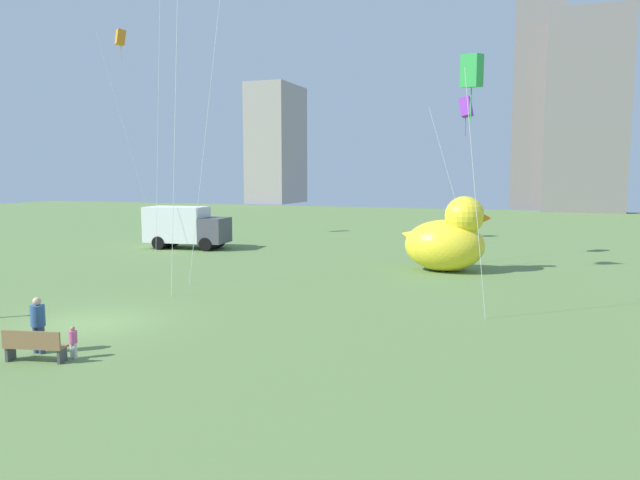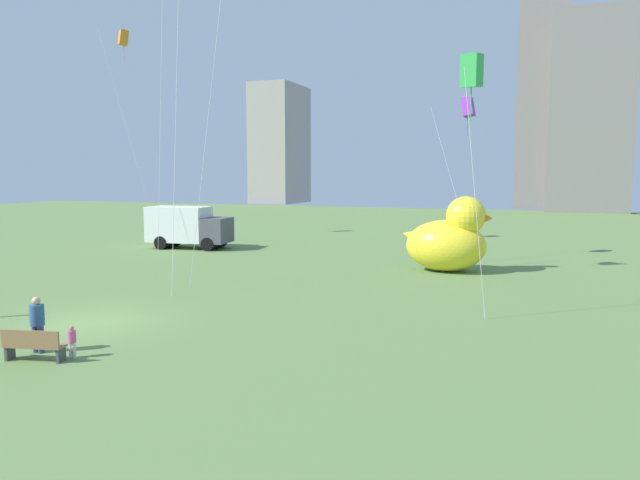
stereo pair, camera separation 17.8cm
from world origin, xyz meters
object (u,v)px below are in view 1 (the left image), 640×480
object	(u,v)px
kite_orange	(121,39)
giant_inflatable_duck	(448,239)
kite_green	(472,72)
person_adult	(38,322)
kite_purple	(466,108)
box_truck	(185,227)
park_bench	(34,345)
person_child	(73,341)

from	to	relation	value
kite_orange	giant_inflatable_duck	bearing A→B (deg)	-15.08
kite_green	person_adult	bearing A→B (deg)	-141.62
giant_inflatable_duck	kite_green	distance (m)	12.02
person_adult	kite_orange	xyz separation A→B (m)	(-16.86, 25.28, 14.36)
kite_green	kite_purple	distance (m)	14.80
giant_inflatable_duck	kite_green	size ratio (longest dim) A/B	0.52
box_truck	kite_orange	world-z (taller)	kite_orange
giant_inflatable_duck	kite_purple	size ratio (longest dim) A/B	0.50
person_adult	kite_purple	distance (m)	26.35
park_bench	kite_orange	xyz separation A→B (m)	(-17.38, 25.95, 14.78)
box_truck	kite_orange	xyz separation A→B (m)	(-7.68, 3.64, 13.82)
kite_orange	kite_green	bearing A→B (deg)	-30.81
box_truck	kite_green	xyz separation A→B (m)	(20.14, -12.96, 7.16)
giant_inflatable_duck	park_bench	bearing A→B (deg)	-114.00
person_child	kite_orange	distance (m)	34.48
person_child	kite_orange	xyz separation A→B (m)	(-18.15, 25.33, 14.75)
box_truck	kite_green	size ratio (longest dim) A/B	0.63
park_bench	person_child	size ratio (longest dim) A/B	1.90
park_bench	kite_green	size ratio (longest dim) A/B	0.19
person_child	park_bench	bearing A→B (deg)	-141.25
giant_inflatable_duck	box_truck	size ratio (longest dim) A/B	0.82
person_child	kite_orange	world-z (taller)	kite_orange
park_bench	person_adult	bearing A→B (deg)	127.53
park_bench	box_truck	xyz separation A→B (m)	(-9.70, 22.32, 0.96)
kite_orange	park_bench	bearing A→B (deg)	-56.19
park_bench	box_truck	bearing A→B (deg)	113.49
kite_green	kite_purple	xyz separation A→B (m)	(-1.81, 14.68, 0.36)
kite_green	park_bench	bearing A→B (deg)	-138.14
person_adult	giant_inflatable_duck	distance (m)	20.41
person_adult	giant_inflatable_duck	world-z (taller)	giant_inflatable_duck
kite_green	giant_inflatable_duck	bearing A→B (deg)	101.67
giant_inflatable_duck	person_child	bearing A→B (deg)	-112.70
giant_inflatable_duck	kite_green	bearing A→B (deg)	-78.33
person_child	kite_green	bearing A→B (deg)	42.10
park_bench	kite_purple	distance (m)	26.91
park_bench	person_child	world-z (taller)	person_child
park_bench	person_adult	world-z (taller)	person_adult
park_bench	giant_inflatable_duck	bearing A→B (deg)	66.00
kite_green	kite_orange	bearing A→B (deg)	149.19
giant_inflatable_duck	box_truck	distance (m)	18.46
park_bench	kite_purple	world-z (taller)	kite_purple
person_adult	box_truck	distance (m)	23.51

